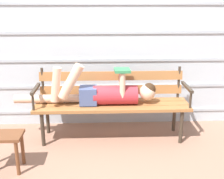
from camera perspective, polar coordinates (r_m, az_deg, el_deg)
The scene contains 5 objects.
ground_plane at distance 3.53m, azimuth 0.09°, elevation -10.36°, with size 12.00×12.00×0.00m, color #936B56.
house_siding at distance 3.75m, azimuth -0.30°, elevation 11.18°, with size 5.28×0.08×2.47m.
park_bench at distance 3.51m, azimuth -0.04°, elevation -1.81°, with size 1.83×0.45×0.84m.
reclining_person at distance 3.41m, azimuth -1.82°, elevation -0.56°, with size 1.68×0.25×0.52m.
footstool at distance 3.09m, azimuth -20.63°, elevation -9.74°, with size 0.39×0.25×0.39m.
Camera 1 is at (-0.13, -3.11, 1.66)m, focal length 46.63 mm.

